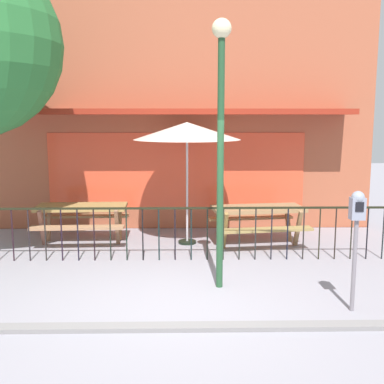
# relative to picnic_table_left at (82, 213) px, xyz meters

# --- Properties ---
(ground) EXTENTS (40.00, 40.00, 0.00)m
(ground) POSITION_rel_picnic_table_left_xyz_m (1.92, -3.28, -0.61)
(ground) COLOR gray
(pub_storefront) EXTENTS (8.93, 1.41, 5.68)m
(pub_storefront) POSITION_rel_picnic_table_left_xyz_m (1.92, 1.46, 2.20)
(pub_storefront) COLOR brown
(pub_storefront) RESTS_ON ground
(patio_fence_front) EXTENTS (7.52, 0.04, 0.97)m
(patio_fence_front) POSITION_rel_picnic_table_left_xyz_m (1.92, -1.24, 0.05)
(patio_fence_front) COLOR black
(patio_fence_front) RESTS_ON ground
(picnic_table_left) EXTENTS (1.84, 1.42, 0.79)m
(picnic_table_left) POSITION_rel_picnic_table_left_xyz_m (0.00, 0.00, 0.00)
(picnic_table_left) COLOR #9E7A42
(picnic_table_left) RESTS_ON ground
(picnic_table_right) EXTENTS (1.96, 1.58, 0.79)m
(picnic_table_right) POSITION_rel_picnic_table_left_xyz_m (3.56, -0.25, 0.00)
(picnic_table_right) COLOR #97714A
(picnic_table_right) RESTS_ON ground
(patio_umbrella) EXTENTS (2.12, 2.12, 2.45)m
(patio_umbrella) POSITION_rel_picnic_table_left_xyz_m (2.15, -0.10, 1.65)
(patio_umbrella) COLOR black
(patio_umbrella) RESTS_ON ground
(parking_meter_near) EXTENTS (0.18, 0.17, 1.61)m
(parking_meter_near) POSITION_rel_picnic_table_left_xyz_m (4.30, -3.54, 0.63)
(parking_meter_near) COLOR slate
(parking_meter_near) RESTS_ON ground
(street_lamp) EXTENTS (0.28, 0.28, 3.90)m
(street_lamp) POSITION_rel_picnic_table_left_xyz_m (2.61, -2.61, 1.94)
(street_lamp) COLOR #224A2B
(street_lamp) RESTS_ON ground
(curb_edge) EXTENTS (12.50, 0.20, 0.11)m
(curb_edge) POSITION_rel_picnic_table_left_xyz_m (1.92, -4.05, -0.61)
(curb_edge) COLOR gray
(curb_edge) RESTS_ON ground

